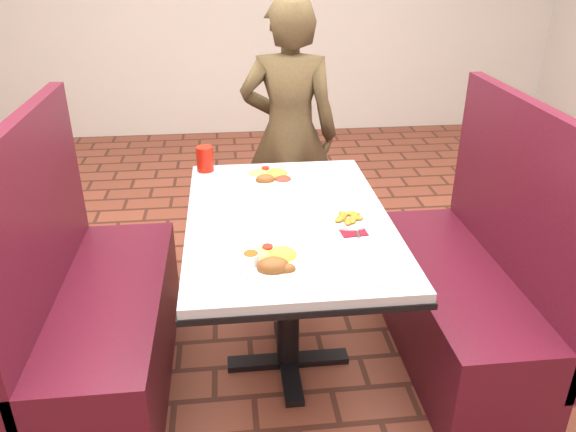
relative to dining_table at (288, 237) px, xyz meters
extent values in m
plane|color=brown|center=(0.00, 0.00, -0.65)|extent=(7.00, 7.00, 0.00)
cube|color=#BBBEC0|center=(0.00, 0.00, 0.08)|extent=(0.80, 1.20, 0.03)
cube|color=black|center=(0.00, 0.00, 0.05)|extent=(0.81, 1.21, 0.02)
cylinder|color=black|center=(0.00, 0.00, -0.30)|extent=(0.10, 0.10, 0.69)
cube|color=black|center=(0.00, 0.00, -0.64)|extent=(0.55, 0.08, 0.03)
cube|color=black|center=(0.00, 0.00, -0.64)|extent=(0.08, 0.55, 0.03)
cube|color=#571323|center=(-0.75, 0.00, -0.43)|extent=(0.45, 1.20, 0.45)
cube|color=#571323|center=(-0.97, 0.00, 0.05)|extent=(0.06, 1.20, 0.95)
cube|color=#571323|center=(0.75, 0.00, -0.43)|extent=(0.45, 1.20, 0.45)
cube|color=#571323|center=(0.97, 0.00, 0.05)|extent=(0.06, 1.20, 0.95)
imported|color=brown|center=(0.12, 1.02, 0.10)|extent=(0.60, 0.45, 1.51)
cylinder|color=white|center=(-0.09, -0.37, 0.10)|extent=(0.25, 0.25, 0.02)
ellipsoid|color=yellow|center=(-0.06, -0.33, 0.13)|extent=(0.10, 0.10, 0.05)
ellipsoid|color=#8ED153|center=(-0.13, -0.32, 0.13)|extent=(0.10, 0.08, 0.03)
cylinder|color=red|center=(-0.10, -0.30, 0.13)|extent=(0.04, 0.04, 0.01)
ellipsoid|color=brown|center=(-0.10, -0.42, 0.14)|extent=(0.11, 0.08, 0.06)
ellipsoid|color=brown|center=(-0.05, -0.43, 0.13)|extent=(0.06, 0.05, 0.04)
cylinder|color=white|center=(-0.17, -0.37, 0.13)|extent=(0.06, 0.06, 0.04)
cylinder|color=brown|center=(-0.17, -0.37, 0.15)|extent=(0.05, 0.05, 0.00)
cylinder|color=white|center=(-0.04, 0.38, 0.10)|extent=(0.26, 0.26, 0.02)
ellipsoid|color=yellow|center=(-0.01, 0.42, 0.14)|extent=(0.11, 0.11, 0.05)
ellipsoid|color=#8ED153|center=(-0.09, 0.43, 0.13)|extent=(0.11, 0.09, 0.03)
cylinder|color=red|center=(-0.06, 0.45, 0.13)|extent=(0.04, 0.04, 0.01)
ellipsoid|color=maroon|center=(0.02, 0.35, 0.12)|extent=(0.08, 0.08, 0.03)
ellipsoid|color=brown|center=(-0.07, 0.34, 0.14)|extent=(0.09, 0.07, 0.05)
cylinder|color=white|center=(0.23, -0.08, 0.10)|extent=(0.17, 0.17, 0.01)
cube|color=maroon|center=(0.23, -0.16, 0.10)|extent=(0.11, 0.11, 0.00)
cube|color=#B9B9BE|center=(0.24, -0.16, 0.10)|extent=(0.02, 0.12, 0.00)
cylinder|color=red|center=(-0.34, 0.54, 0.16)|extent=(0.08, 0.08, 0.12)
cube|color=silver|center=(0.25, -0.47, 0.10)|extent=(0.23, 0.21, 0.01)
cube|color=silver|center=(-0.04, -0.36, 0.11)|extent=(0.04, 0.19, 0.00)
cube|color=silver|center=(-0.14, -0.38, 0.11)|extent=(0.08, 0.14, 0.00)
camera|label=1|loc=(-0.22, -2.00, 1.08)|focal=35.00mm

